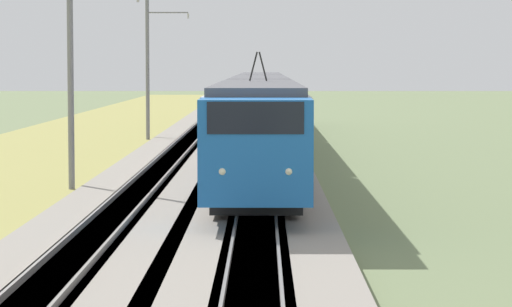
# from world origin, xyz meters

# --- Properties ---
(ballast_main) EXTENTS (240.00, 4.40, 0.30)m
(ballast_main) POSITION_xyz_m (50.00, 0.00, 0.15)
(ballast_main) COLOR gray
(ballast_main) RESTS_ON ground
(ballast_adjacent) EXTENTS (240.00, 4.40, 0.30)m
(ballast_adjacent) POSITION_xyz_m (50.00, -3.97, 0.15)
(ballast_adjacent) COLOR gray
(ballast_adjacent) RESTS_ON ground
(track_main) EXTENTS (240.00, 1.57, 0.45)m
(track_main) POSITION_xyz_m (50.00, 0.00, 0.16)
(track_main) COLOR #4C4238
(track_main) RESTS_ON ground
(track_adjacent) EXTENTS (240.00, 1.57, 0.45)m
(track_adjacent) POSITION_xyz_m (50.00, -3.97, 0.16)
(track_adjacent) COLOR #4C4238
(track_adjacent) RESTS_ON ground
(grass_verge) EXTENTS (240.00, 10.77, 0.12)m
(grass_verge) POSITION_xyz_m (50.00, 7.12, 0.06)
(grass_verge) COLOR #99934C
(grass_verge) RESTS_ON ground
(passenger_train) EXTENTS (65.57, 3.01, 5.01)m
(passenger_train) POSITION_xyz_m (57.21, -3.97, 2.34)
(passenger_train) COLOR blue
(passenger_train) RESTS_ON ground
(catenary_mast_mid) EXTENTS (0.22, 2.56, 7.97)m
(catenary_mast_mid) POSITION_xyz_m (37.08, 2.58, 4.12)
(catenary_mast_mid) COLOR slate
(catenary_mast_mid) RESTS_ON ground
(catenary_mast_far) EXTENTS (0.22, 2.56, 8.46)m
(catenary_mast_far) POSITION_xyz_m (65.45, 2.58, 4.37)
(catenary_mast_far) COLOR slate
(catenary_mast_far) RESTS_ON ground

